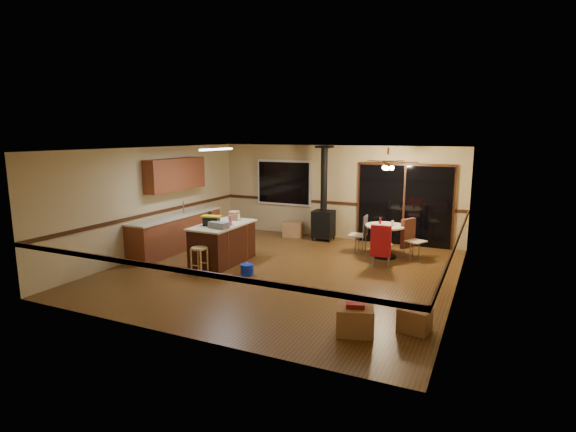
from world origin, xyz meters
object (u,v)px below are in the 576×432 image
Objects in this scene: chair_left at (362,230)px; dining_table at (385,235)px; box_corner_b at (415,320)px; box_under_window at (293,229)px; chair_near at (381,241)px; toolbox_grey at (219,225)px; blue_bucket at (247,270)px; kitchen_island at (223,243)px; wood_stove at (324,214)px; chair_right at (409,234)px; bar_stool at (199,261)px; toolbox_black at (211,221)px; box_corner_a at (355,320)px.

dining_table is at bearing -9.92° from chair_left.
box_under_window is at bearing 130.41° from box_corner_b.
chair_near is (0.11, -0.88, 0.06)m from dining_table.
toolbox_grey is at bearing -92.96° from box_under_window.
kitchen_island is at bearing 149.30° from blue_bucket.
blue_bucket is at bearing -12.32° from toolbox_grey.
dining_table is 0.61m from chair_left.
box_under_window is (-0.94, 0.05, -0.51)m from wood_stove.
bar_stool is at bearing -140.04° from chair_right.
chair_near reaches higher than box_under_window.
chair_right is at bearing 1.39° from chair_left.
chair_right is at bearing 35.44° from toolbox_grey.
bar_stool is at bearing -94.39° from box_under_window.
bar_stool is at bearing -107.36° from wood_stove.
kitchen_island is 0.61m from toolbox_black.
box_corner_a is (3.81, -2.33, -0.25)m from kitchen_island.
blue_bucket is 3.22m from chair_left.
toolbox_grey reaches higher than chair_left.
toolbox_grey is 0.61× the size of chair_right.
box_corner_a reaches higher than box_corner_b.
kitchen_island is 2.40× the size of chair_right.
kitchen_island is at bearing -150.22° from chair_right.
wood_stove is 4.64× the size of box_under_window.
chair_left is at bearing 58.13° from blue_bucket.
dining_table is (3.06, 2.43, -0.43)m from toolbox_grey.
toolbox_black is 0.67× the size of chair_left.
wood_stove is 1.07m from box_under_window.
box_corner_b is at bearing -11.40° from bar_stool.
box_under_window is at bearing 157.12° from chair_left.
bar_stool is at bearing -130.00° from chair_left.
kitchen_island is 2.40× the size of chair_near.
toolbox_grey is 0.89m from bar_stool.
chair_right is at bearing 90.44° from box_corner_a.
chair_near is 3.60m from box_under_window.
box_corner_b is (0.79, 0.45, -0.03)m from box_corner_a.
wood_stove reaches higher than chair_left.
kitchen_island is 4.98m from box_corner_b.
bar_stool is at bearing -156.84° from blue_bucket.
wood_stove is 3.60m from toolbox_black.
toolbox_black is at bearing -158.15° from chair_near.
kitchen_island is 4.87× the size of toolbox_black.
kitchen_island reaches higher than box_corner_a.
box_corner_a is at bearing -75.38° from chair_left.
toolbox_black is 0.49× the size of chair_right.
toolbox_black is (-1.43, -3.30, 0.27)m from wood_stove.
wood_stove is 2.63m from chair_right.
chair_right is at bearing 31.69° from toolbox_black.
wood_stove is at bearing 123.78° from box_corner_b.
box_corner_b is at bearing -56.22° from wood_stove.
box_corner_b is (4.24, -4.98, -0.04)m from box_under_window.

